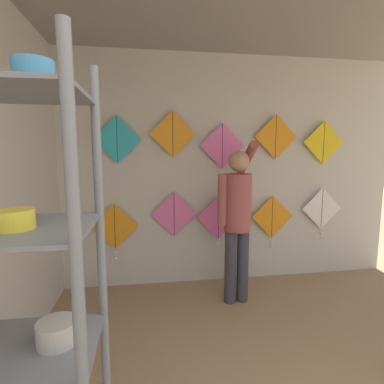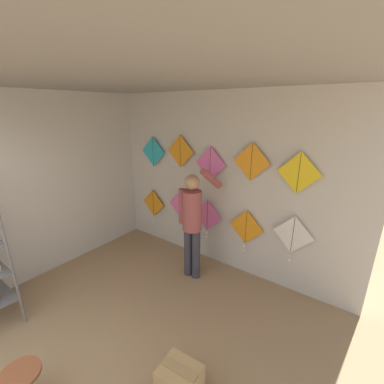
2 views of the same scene
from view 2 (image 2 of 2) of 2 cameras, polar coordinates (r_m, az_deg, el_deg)
name	(u,v)px [view 2 (image 2 of 2)]	position (r m, az deg, el deg)	size (l,w,h in m)	color
back_panel	(212,182)	(4.19, 4.44, 2.29)	(4.61, 0.06, 2.80)	beige
left_panel	(40,187)	(4.52, -30.75, 0.90)	(0.06, 4.37, 2.80)	beige
ceiling_slab	(110,76)	(2.68, -17.81, 23.27)	(4.61, 4.37, 0.04)	gray
shopkeeper	(193,218)	(3.82, 0.13, -5.73)	(0.45, 0.63, 1.77)	#383842
cardboard_box	(180,383)	(2.90, -2.78, -36.72)	(0.38, 0.33, 0.36)	tan
stool	(21,379)	(3.09, -33.72, -31.33)	(0.33, 0.33, 0.41)	#4C4C51
kite_0	(153,204)	(5.10, -8.57, -2.72)	(0.55, 0.04, 0.69)	orange
kite_1	(181,205)	(4.60, -2.38, -2.87)	(0.55, 0.01, 0.55)	pink
kite_2	(207,217)	(4.33, 3.39, -5.51)	(0.55, 0.04, 0.69)	pink
kite_3	(246,229)	(4.03, 11.88, -7.98)	(0.55, 0.04, 0.69)	orange
kite_4	(293,236)	(3.80, 21.46, -9.14)	(0.55, 0.04, 0.69)	white
kite_5	(153,152)	(4.79, -8.64, 8.86)	(0.55, 0.01, 0.55)	#28B2C6
kite_6	(180,151)	(4.35, -2.62, 8.99)	(0.55, 0.01, 0.55)	orange
kite_7	(210,164)	(4.03, 4.08, 6.27)	(0.55, 0.01, 0.55)	pink
kite_8	(251,162)	(3.70, 13.07, 6.53)	(0.55, 0.01, 0.55)	orange
kite_9	(299,173)	(3.52, 22.65, 3.89)	(0.55, 0.01, 0.55)	yellow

